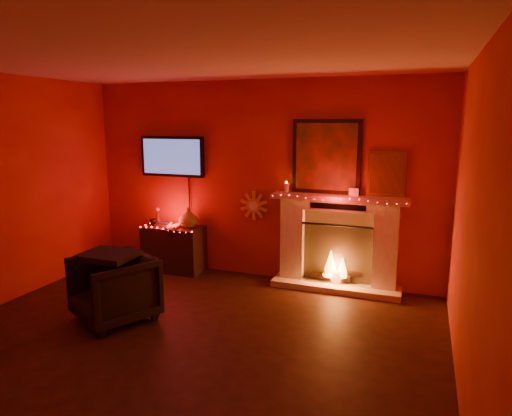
{
  "coord_description": "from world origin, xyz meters",
  "views": [
    {
      "loc": [
        2.13,
        -3.34,
        2.15
      ],
      "look_at": [
        0.27,
        1.7,
        1.13
      ],
      "focal_mm": 32.0,
      "sensor_mm": 36.0,
      "label": 1
    }
  ],
  "objects_px": {
    "tv": "(172,157)",
    "console_table": "(175,245)",
    "armchair": "(114,289)",
    "fireplace": "(338,234)",
    "sunburst_clock": "(254,206)"
  },
  "relations": [
    {
      "from": "sunburst_clock",
      "to": "console_table",
      "type": "xyz_separation_m",
      "value": [
        -1.15,
        -0.22,
        -0.62
      ]
    },
    {
      "from": "fireplace",
      "to": "sunburst_clock",
      "type": "xyz_separation_m",
      "value": [
        -1.19,
        0.09,
        0.28
      ]
    },
    {
      "from": "fireplace",
      "to": "armchair",
      "type": "relative_size",
      "value": 2.75
    },
    {
      "from": "tv",
      "to": "console_table",
      "type": "relative_size",
      "value": 1.32
    },
    {
      "from": "tv",
      "to": "armchair",
      "type": "distance_m",
      "value": 2.33
    },
    {
      "from": "sunburst_clock",
      "to": "tv",
      "type": "bearing_deg",
      "value": -178.76
    },
    {
      "from": "tv",
      "to": "armchair",
      "type": "height_order",
      "value": "tv"
    },
    {
      "from": "armchair",
      "to": "fireplace",
      "type": "bearing_deg",
      "value": 70.28
    },
    {
      "from": "fireplace",
      "to": "armchair",
      "type": "distance_m",
      "value": 2.82
    },
    {
      "from": "armchair",
      "to": "sunburst_clock",
      "type": "bearing_deg",
      "value": 93.9
    },
    {
      "from": "fireplace",
      "to": "tv",
      "type": "relative_size",
      "value": 1.76
    },
    {
      "from": "console_table",
      "to": "fireplace",
      "type": "bearing_deg",
      "value": 3.11
    },
    {
      "from": "sunburst_clock",
      "to": "console_table",
      "type": "relative_size",
      "value": 0.43
    },
    {
      "from": "fireplace",
      "to": "armchair",
      "type": "height_order",
      "value": "fireplace"
    },
    {
      "from": "tv",
      "to": "console_table",
      "type": "bearing_deg",
      "value": -61.93
    }
  ]
}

